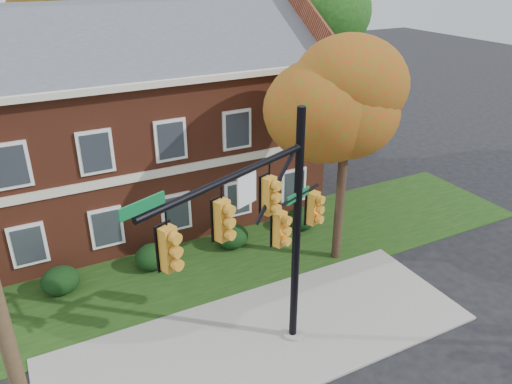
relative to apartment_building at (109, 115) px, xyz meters
name	(u,v)px	position (x,y,z in m)	size (l,w,h in m)	color
ground	(279,359)	(2.00, -11.95, -4.99)	(120.00, 120.00, 0.00)	black
sidewalk	(264,338)	(2.00, -10.95, -4.95)	(14.00, 5.00, 0.08)	gray
grass_strip	(206,263)	(2.00, -5.95, -4.97)	(30.00, 6.00, 0.04)	#193811
apartment_building	(109,115)	(0.00, 0.00, 0.00)	(18.80, 8.80, 9.74)	maroon
hedge_left	(60,280)	(-3.50, -5.25, -4.46)	(1.40, 1.26, 1.05)	black
hedge_center	(153,257)	(0.00, -5.25, -4.46)	(1.40, 1.26, 1.05)	black
hedge_right	(232,236)	(3.50, -5.25, -4.46)	(1.40, 1.26, 1.05)	black
hedge_far_right	(302,219)	(7.00, -5.25, -4.46)	(1.40, 1.26, 1.05)	black
tree_near_right	(355,100)	(7.22, -8.09, 1.68)	(4.50, 4.25, 8.58)	black
tree_right_rear	(315,25)	(11.31, 0.86, 3.13)	(6.30, 5.95, 10.62)	black
tree_far_rear	(93,7)	(1.34, 7.84, 3.86)	(6.84, 6.46, 11.52)	black
traffic_signal	(267,224)	(1.59, -11.84, -0.15)	(6.52, 2.86, 7.80)	gray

